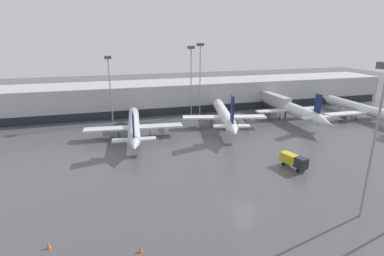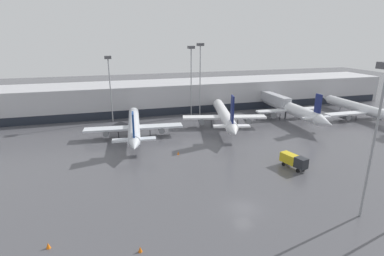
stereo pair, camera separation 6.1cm
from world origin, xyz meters
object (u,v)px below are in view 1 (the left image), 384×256
Objects in this scene: traffic_cone_3 at (178,153)px; parked_jet_1 at (367,110)px; traffic_cone_2 at (141,249)px; traffic_cone_4 at (48,246)px; parked_jet_2 at (134,126)px; apron_light_mast_6 at (382,101)px; apron_light_mast_1 at (109,70)px; parked_jet_0 at (289,108)px; service_truck_1 at (294,160)px; apron_light_mast_2 at (200,60)px; apron_light_mast_4 at (191,62)px; parked_jet_4 at (224,115)px.

parked_jet_1 is at bearing 11.00° from traffic_cone_3.
traffic_cone_2 is 10.75m from traffic_cone_4.
traffic_cone_2 is (-3.32, -40.58, -2.54)m from parked_jet_2.
parked_jet_2 is at bearing 122.25° from apron_light_mast_6.
apron_light_mast_1 is at bearing 77.35° from parked_jet_1.
apron_light_mast_1 is at bearing 79.41° from parked_jet_0.
parked_jet_0 reaches higher than parked_jet_2.
parked_jet_2 is at bearing 119.34° from traffic_cone_3.
service_truck_1 is (-18.79, -30.53, -1.68)m from parked_jet_0.
apron_light_mast_4 is (-2.83, -0.19, -0.49)m from apron_light_mast_2.
apron_light_mast_6 is at bearing -85.27° from apron_light_mast_2.
parked_jet_0 is at bearing 25.83° from traffic_cone_3.
parked_jet_0 is 53.19× the size of traffic_cone_2.
apron_light_mast_4 is at bearing 69.28° from traffic_cone_3.
apron_light_mast_1 reaches higher than service_truck_1.
apron_light_mast_2 is (21.51, 16.05, 13.66)m from parked_jet_2.
parked_jet_0 is 1.16× the size of parked_jet_2.
parked_jet_4 is 19.58m from apron_light_mast_2.
parked_jet_4 is at bearing 93.20° from apron_light_mast_6.
apron_light_mast_2 is (26.10, 0.44, 2.09)m from apron_light_mast_1.
parked_jet_1 is at bearing 44.17° from apron_light_mast_6.
traffic_cone_4 is (-10.15, 3.55, 0.02)m from traffic_cone_2.
parked_jet_4 is at bearing -80.50° from parked_jet_2.
apron_light_mast_2 is (-2.35, 14.25, 13.21)m from parked_jet_4.
service_truck_1 is 44.74m from apron_light_mast_4.
traffic_cone_4 is at bearing 127.05° from parked_jet_0.
traffic_cone_2 is at bearing 134.63° from parked_jet_0.
parked_jet_2 is (-67.25, 1.88, 0.30)m from parked_jet_1.
parked_jet_0 is at bearing 74.07° from parked_jet_1.
traffic_cone_3 is at bearing -145.48° from parked_jet_2.
apron_light_mast_2 is (34.98, 53.09, 16.18)m from traffic_cone_4.
apron_light_mast_6 reaches higher than parked_jet_2.
parked_jet_2 is at bearing -148.49° from service_truck_1.
traffic_cone_3 is 0.04× the size of apron_light_mast_2.
parked_jet_1 reaches higher than traffic_cone_3.
parked_jet_4 is 22.53m from traffic_cone_3.
traffic_cone_4 is at bearing 173.35° from apron_light_mast_6.
parked_jet_2 reaches higher than service_truck_1.
traffic_cone_2 is at bearing -113.68° from apron_light_mast_2.
service_truck_1 is 7.49× the size of traffic_cone_3.
parked_jet_0 is 21.69m from parked_jet_4.
apron_light_mast_2 reaches higher than parked_jet_0.
traffic_cone_4 is (-40.03, -11.31, -1.20)m from service_truck_1.
parked_jet_2 is 15.67m from traffic_cone_3.
service_truck_1 is 41.61m from traffic_cone_4.
traffic_cone_2 is at bearing -111.91° from traffic_cone_3.
apron_light_mast_6 reaches higher than traffic_cone_4.
apron_light_mast_2 reaches higher than traffic_cone_2.
traffic_cone_4 is at bearing -88.63° from service_truck_1.
apron_light_mast_1 is (-31.14, 41.34, 12.89)m from service_truck_1.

